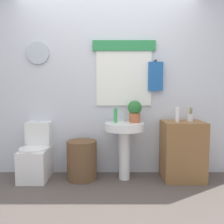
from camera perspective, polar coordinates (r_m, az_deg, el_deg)
name	(u,v)px	position (r m, az deg, el deg)	size (l,w,h in m)	color
ground_plane	(104,211)	(2.50, -1.93, -23.22)	(8.00, 8.00, 0.00)	#564C47
back_wall	(107,83)	(3.35, -1.32, 7.15)	(4.40, 0.18, 2.60)	silver
toilet	(36,157)	(3.37, -18.32, -10.44)	(0.38, 0.51, 0.78)	white
laundry_hamper	(81,160)	(3.21, -7.62, -11.64)	(0.40, 0.40, 0.52)	brown
pedestal_sink	(124,137)	(3.11, 2.93, -6.08)	(0.53, 0.53, 0.77)	white
faucet	(123,118)	(3.20, 2.83, -1.53)	(0.03, 0.03, 0.10)	silver
wooden_cabinet	(182,150)	(3.29, 16.85, -9.04)	(0.54, 0.44, 0.79)	olive
soap_bottle	(115,115)	(3.12, 0.70, -0.85)	(0.05, 0.05, 0.19)	green
potted_plant	(134,111)	(3.14, 5.45, 0.36)	(0.19, 0.19, 0.30)	#AD5B38
lotion_bottle	(177,114)	(3.14, 15.66, -0.57)	(0.05, 0.05, 0.20)	white
toothbrush_cup	(189,117)	(3.26, 18.54, -1.23)	(0.08, 0.08, 0.19)	silver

